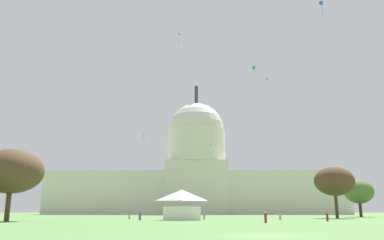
% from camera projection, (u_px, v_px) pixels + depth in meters
% --- Properties ---
extents(ground_plane, '(800.00, 800.00, 0.00)m').
position_uv_depth(ground_plane, '(265.00, 235.00, 27.90)').
color(ground_plane, '#567F42').
extents(capitol_building, '(144.60, 29.09, 65.61)m').
position_uv_depth(capitol_building, '(196.00, 176.00, 193.42)').
color(capitol_building, beige).
rests_on(capitol_building, ground_plane).
extents(event_tent, '(7.61, 5.00, 5.66)m').
position_uv_depth(event_tent, '(181.00, 205.00, 73.42)').
color(event_tent, white).
rests_on(event_tent, ground_plane).
extents(tree_west_mid, '(12.09, 12.14, 12.16)m').
position_uv_depth(tree_west_mid, '(12.00, 171.00, 66.76)').
color(tree_west_mid, '#4C3823').
rests_on(tree_west_mid, ground_plane).
extents(tree_east_near, '(13.58, 12.96, 12.11)m').
position_uv_depth(tree_east_near, '(334.00, 181.00, 92.97)').
color(tree_east_near, '#4C3823').
rests_on(tree_east_near, ground_plane).
extents(tree_east_far, '(12.67, 12.88, 10.72)m').
position_uv_depth(tree_east_far, '(359.00, 192.00, 113.68)').
color(tree_east_far, '#42301E').
rests_on(tree_east_far, ground_plane).
extents(person_maroon_edge_west, '(0.52, 0.52, 1.66)m').
position_uv_depth(person_maroon_edge_west, '(266.00, 217.00, 57.32)').
color(person_maroon_edge_west, maroon).
rests_on(person_maroon_edge_west, ground_plane).
extents(person_grey_back_center, '(0.37, 0.37, 1.50)m').
position_uv_depth(person_grey_back_center, '(129.00, 216.00, 81.88)').
color(person_grey_back_center, gray).
rests_on(person_grey_back_center, ground_plane).
extents(person_purple_lawn_far_left, '(0.48, 0.48, 1.58)m').
position_uv_depth(person_purple_lawn_far_left, '(140.00, 216.00, 73.70)').
color(person_purple_lawn_far_left, '#703D93').
rests_on(person_purple_lawn_far_left, ground_plane).
extents(person_maroon_mid_left, '(0.49, 0.49, 1.52)m').
position_uv_depth(person_maroon_mid_left, '(327.00, 217.00, 65.61)').
color(person_maroon_mid_left, maroon).
rests_on(person_maroon_mid_left, ground_plane).
extents(person_orange_aisle_center, '(0.58, 0.58, 1.75)m').
position_uv_depth(person_orange_aisle_center, '(327.00, 215.00, 81.87)').
color(person_orange_aisle_center, orange).
rests_on(person_orange_aisle_center, ground_plane).
extents(person_tan_front_right, '(0.50, 0.50, 1.66)m').
position_uv_depth(person_tan_front_right, '(280.00, 216.00, 74.81)').
color(person_tan_front_right, tan).
rests_on(person_tan_front_right, ground_plane).
extents(person_tan_back_right, '(0.52, 0.52, 1.73)m').
position_uv_depth(person_tan_back_right, '(265.00, 215.00, 82.74)').
color(person_tan_back_right, tan).
rests_on(person_tan_back_right, ground_plane).
extents(person_grey_lawn_far_right, '(0.43, 0.43, 1.55)m').
position_uv_depth(person_grey_lawn_far_right, '(204.00, 216.00, 77.24)').
color(person_grey_lawn_far_right, gray).
rests_on(person_grey_lawn_far_right, ground_plane).
extents(kite_gold_mid, '(1.00, 1.38, 3.15)m').
position_uv_depth(kite_gold_mid, '(145.00, 131.00, 113.23)').
color(kite_gold_mid, gold).
extents(kite_violet_high, '(0.39, 0.66, 0.82)m').
position_uv_depth(kite_violet_high, '(184.00, 100.00, 155.12)').
color(kite_violet_high, purple).
extents(kite_green_high, '(1.02, 1.08, 3.88)m').
position_uv_depth(kite_green_high, '(254.00, 68.00, 141.95)').
color(kite_green_high, green).
extents(kite_black_mid, '(0.99, 1.15, 0.14)m').
position_uv_depth(kite_black_mid, '(210.00, 145.00, 143.25)').
color(kite_black_mid, black).
extents(kite_red_high, '(1.23, 1.61, 2.87)m').
position_uv_depth(kite_red_high, '(178.00, 36.00, 109.94)').
color(kite_red_high, red).
extents(kite_orange_high, '(0.99, 0.29, 0.88)m').
position_uv_depth(kite_orange_high, '(267.00, 79.00, 167.72)').
color(kite_orange_high, orange).
extents(kite_blue_high, '(1.08, 1.09, 4.04)m').
position_uv_depth(kite_blue_high, '(321.00, 3.00, 102.16)').
color(kite_blue_high, blue).
extents(kite_lime_low, '(0.24, 0.74, 1.07)m').
position_uv_depth(kite_lime_low, '(183.00, 187.00, 158.20)').
color(kite_lime_low, '#8CD133').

